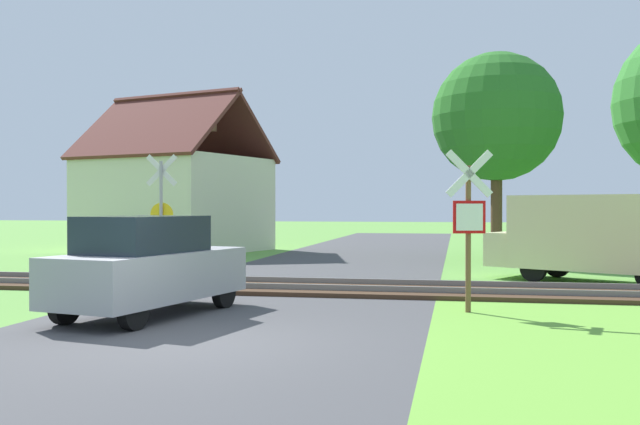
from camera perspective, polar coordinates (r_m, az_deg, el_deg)
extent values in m
plane|color=#5B933D|center=(10.54, -10.69, -10.18)|extent=(160.00, 160.00, 0.00)
cube|color=#424244|center=(12.39, -7.24, -8.55)|extent=(6.76, 80.00, 0.01)
cube|color=#422D1E|center=(16.73, -2.35, -6.03)|extent=(60.00, 2.60, 0.10)
cube|color=slate|center=(17.41, -1.80, -5.41)|extent=(60.00, 0.08, 0.12)
cube|color=slate|center=(16.02, -2.94, -5.92)|extent=(60.00, 0.08, 0.12)
cylinder|color=brown|center=(13.37, 11.77, -2.09)|extent=(0.10, 0.10, 2.70)
cube|color=red|center=(13.29, 11.85, -0.36)|extent=(0.59, 0.18, 0.60)
cube|color=white|center=(13.27, 11.87, -0.36)|extent=(0.48, 0.13, 0.49)
cube|color=white|center=(13.30, 11.86, 3.07)|extent=(0.86, 0.24, 0.88)
cube|color=white|center=(13.30, 11.86, 3.07)|extent=(0.86, 0.24, 0.88)
cylinder|color=#9E9EA5|center=(19.96, -12.60, -0.54)|extent=(0.09, 0.09, 3.19)
cube|color=white|center=(20.04, -12.55, 3.31)|extent=(0.88, 0.11, 0.88)
cube|color=white|center=(20.04, -12.55, 3.31)|extent=(0.88, 0.11, 0.88)
cylinder|color=yellow|center=(20.02, -12.54, -0.14)|extent=(0.64, 0.09, 0.64)
cube|color=beige|center=(31.66, -11.49, 0.63)|extent=(7.92, 7.75, 4.07)
cube|color=#562823|center=(30.66, -13.33, 6.90)|extent=(7.47, 5.27, 3.01)
cube|color=#562823|center=(33.06, -9.81, 6.44)|extent=(7.47, 5.27, 3.01)
cube|color=brown|center=(30.81, -8.91, 7.45)|extent=(0.62, 0.62, 1.10)
cylinder|color=#513823|center=(26.35, 13.94, -0.02)|extent=(0.41, 0.41, 3.44)
sphere|color=#286B23|center=(26.54, 13.95, 7.44)|extent=(4.61, 4.61, 4.61)
cube|color=beige|center=(19.42, 21.51, -1.49)|extent=(4.59, 3.72, 1.90)
cube|color=beige|center=(20.37, 14.96, -2.79)|extent=(1.50, 1.92, 0.90)
cube|color=#19232D|center=(20.18, 15.92, -0.46)|extent=(0.83, 1.42, 0.85)
cube|color=navy|center=(20.34, 22.38, -2.34)|extent=(3.29, 1.87, 0.16)
cylinder|color=black|center=(20.70, 18.45, -3.99)|extent=(0.68, 0.49, 0.68)
cylinder|color=black|center=(19.27, 16.71, -4.32)|extent=(0.68, 0.49, 0.68)
cube|color=#99999E|center=(13.10, -13.42, -4.91)|extent=(2.47, 4.26, 0.84)
cube|color=#19232D|center=(12.89, -13.96, -1.70)|extent=(1.84, 2.45, 0.64)
cylinder|color=black|center=(13.88, -7.69, -6.34)|extent=(0.31, 0.62, 0.60)
cylinder|color=black|center=(14.65, -12.41, -5.99)|extent=(0.31, 0.62, 0.60)
cylinder|color=black|center=(11.66, -14.69, -7.66)|extent=(0.31, 0.62, 0.60)
cylinder|color=black|center=(12.56, -19.75, -7.09)|extent=(0.31, 0.62, 0.60)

